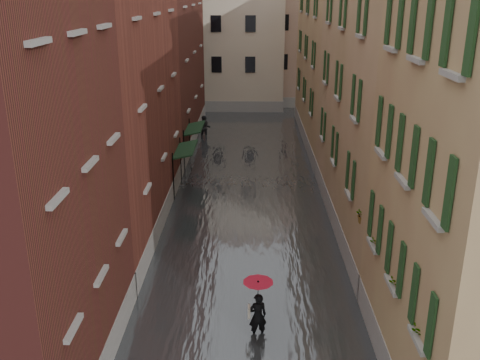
# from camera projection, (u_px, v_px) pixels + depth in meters

# --- Properties ---
(ground) EXTENTS (120.00, 120.00, 0.00)m
(ground) POSITION_uv_depth(u_px,v_px,m) (246.00, 337.00, 17.46)
(ground) COLOR #5E5F61
(ground) RESTS_ON ground
(floodwater) EXTENTS (10.00, 60.00, 0.20)m
(floodwater) POSITION_uv_depth(u_px,v_px,m) (249.00, 193.00, 29.68)
(floodwater) COLOR #4C5054
(floodwater) RESTS_ON ground
(building_left_mid) EXTENTS (6.00, 14.00, 12.50)m
(building_left_mid) POSITION_uv_depth(u_px,v_px,m) (93.00, 96.00, 23.99)
(building_left_mid) COLOR maroon
(building_left_mid) RESTS_ON ground
(building_left_far) EXTENTS (6.00, 16.00, 14.00)m
(building_left_far) POSITION_uv_depth(u_px,v_px,m) (151.00, 46.00, 37.88)
(building_left_far) COLOR maroon
(building_left_far) RESTS_ON ground
(building_right_mid) EXTENTS (6.00, 14.00, 13.00)m
(building_right_mid) POSITION_uv_depth(u_px,v_px,m) (407.00, 91.00, 23.63)
(building_right_mid) COLOR tan
(building_right_mid) RESTS_ON ground
(building_right_far) EXTENTS (6.00, 16.00, 11.50)m
(building_right_far) POSITION_uv_depth(u_px,v_px,m) (348.00, 64.00, 38.01)
(building_right_far) COLOR #956E4D
(building_right_far) RESTS_ON ground
(building_end_cream) EXTENTS (12.00, 9.00, 13.00)m
(building_end_cream) POSITION_uv_depth(u_px,v_px,m) (219.00, 37.00, 51.15)
(building_end_cream) COLOR beige
(building_end_cream) RESTS_ON ground
(building_end_pink) EXTENTS (10.00, 9.00, 12.00)m
(building_end_pink) POSITION_uv_depth(u_px,v_px,m) (311.00, 41.00, 53.03)
(building_end_pink) COLOR tan
(building_end_pink) RESTS_ON ground
(awning_near) EXTENTS (1.09, 3.13, 2.80)m
(awning_near) POSITION_uv_depth(u_px,v_px,m) (185.00, 151.00, 29.11)
(awning_near) COLOR black
(awning_near) RESTS_ON ground
(awning_far) EXTENTS (1.09, 3.15, 2.80)m
(awning_far) POSITION_uv_depth(u_px,v_px,m) (194.00, 129.00, 33.60)
(awning_far) COLOR black
(awning_far) RESTS_ON ground
(window_planters) EXTENTS (0.59, 7.76, 0.84)m
(window_planters) POSITION_uv_depth(u_px,v_px,m) (388.00, 253.00, 15.47)
(window_planters) COLOR brown
(window_planters) RESTS_ON ground
(pedestrian_main) EXTENTS (0.98, 0.98, 2.06)m
(pedestrian_main) POSITION_uv_depth(u_px,v_px,m) (258.00, 304.00, 17.04)
(pedestrian_main) COLOR black
(pedestrian_main) RESTS_ON ground
(pedestrian_far) EXTENTS (0.89, 0.70, 1.84)m
(pedestrian_far) POSITION_uv_depth(u_px,v_px,m) (205.00, 128.00, 40.38)
(pedestrian_far) COLOR black
(pedestrian_far) RESTS_ON ground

